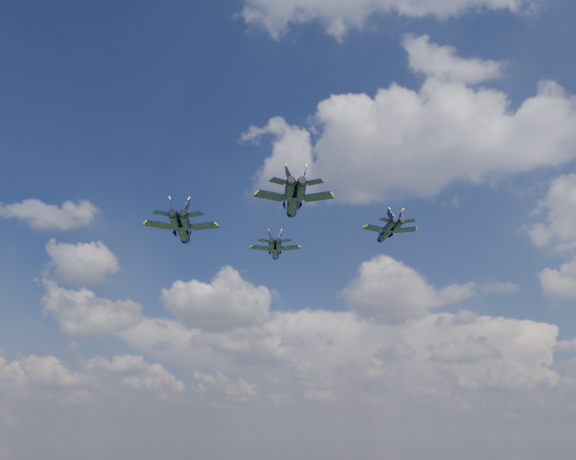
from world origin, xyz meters
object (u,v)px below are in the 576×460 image
Objects in this scene: jet_lead at (276,251)px; jet_right at (386,233)px; jet_left at (183,230)px; jet_slot at (293,202)px.

jet_lead is 1.09× the size of jet_right.
jet_left is at bearing 174.04° from jet_right.
jet_left is 1.33× the size of jet_right.
jet_right is at bearing -2.46° from jet_left.
jet_left reaches higher than jet_right.
jet_lead is 0.82× the size of jet_left.
jet_lead is 28.64m from jet_right.
jet_lead is 26.27m from jet_left.
jet_lead reaches higher than jet_left.
jet_left reaches higher than jet_slot.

